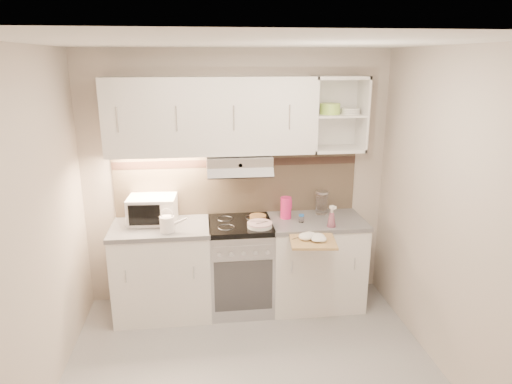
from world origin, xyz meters
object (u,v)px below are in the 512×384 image
electric_range (241,265)px  cutting_board (313,241)px  watering_can (168,223)px  glass_jar (322,202)px  spray_bottle (332,218)px  microwave (152,209)px  plate_stack (260,225)px  pink_pitcher (286,208)px

electric_range → cutting_board: 0.87m
watering_can → glass_jar: bearing=20.9°
spray_bottle → microwave: bearing=146.8°
spray_bottle → plate_stack: bearing=152.1°
microwave → spray_bottle: size_ratio=2.10×
microwave → watering_can: (0.16, -0.27, -0.05)m
pink_pitcher → glass_jar: 0.39m
electric_range → microwave: microwave is taller
cutting_board → electric_range: bearing=148.2°
pink_pitcher → cutting_board: 0.58m
plate_stack → watering_can: bearing=-179.2°
pink_pitcher → spray_bottle: bearing=-58.4°
watering_can → cutting_board: size_ratio=0.66×
plate_stack → pink_pitcher: size_ratio=1.10×
plate_stack → spray_bottle: (0.66, -0.07, 0.06)m
glass_jar → spray_bottle: size_ratio=1.06×
watering_can → plate_stack: bearing=10.0°
glass_jar → spray_bottle: bearing=-90.2°
watering_can → spray_bottle: (1.50, -0.06, 0.01)m
glass_jar → cutting_board: 0.70m
pink_pitcher → spray_bottle: size_ratio=0.97×
microwave → glass_jar: (1.66, 0.04, -0.01)m
microwave → glass_jar: 1.66m
plate_stack → glass_jar: bearing=24.3°
electric_range → spray_bottle: (0.83, -0.21, 0.54)m
microwave → pink_pitcher: (1.28, -0.05, -0.02)m
microwave → spray_bottle: bearing=-7.7°
electric_range → cutting_board: electric_range is taller
plate_stack → cutting_board: bearing=-38.3°
pink_pitcher → cutting_board: bearing=-97.3°
cutting_board → spray_bottle: bearing=55.0°
microwave → cutting_board: microwave is taller
electric_range → spray_bottle: spray_bottle is taller
microwave → glass_jar: size_ratio=1.98×
glass_jar → spray_bottle: glass_jar is taller
watering_can → electric_range: bearing=22.4°
glass_jar → microwave: bearing=-178.6°
plate_stack → electric_range: bearing=139.6°
watering_can → plate_stack: (0.84, 0.01, -0.06)m
microwave → plate_stack: size_ratio=1.97×
watering_can → cutting_board: (1.26, -0.32, -0.11)m
cutting_board → watering_can: bearing=172.7°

